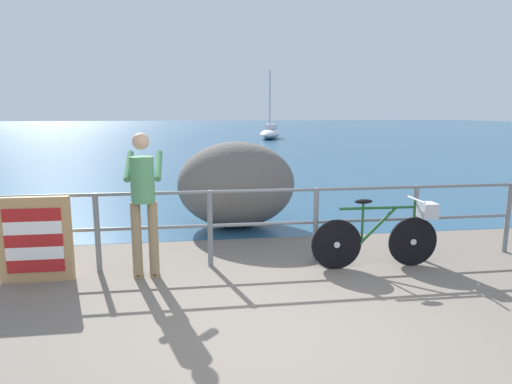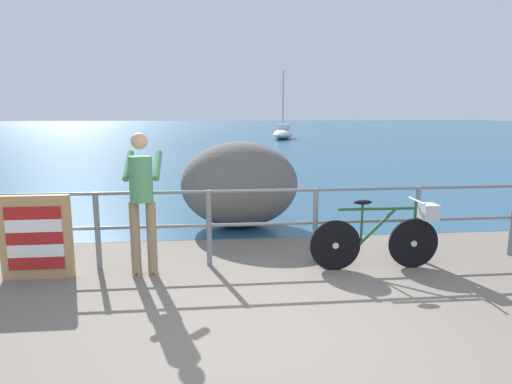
{
  "view_description": "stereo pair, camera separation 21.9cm",
  "coord_description": "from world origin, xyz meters",
  "px_view_note": "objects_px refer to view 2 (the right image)",
  "views": [
    {
      "loc": [
        -0.9,
        -3.67,
        2.03
      ],
      "look_at": [
        -0.05,
        2.42,
        0.91
      ],
      "focal_mm": 31.29,
      "sensor_mm": 36.0,
      "label": 1
    },
    {
      "loc": [
        -0.69,
        -3.7,
        2.03
      ],
      "look_at": [
        -0.05,
        2.42,
        0.91
      ],
      "focal_mm": 31.29,
      "sensor_mm": 36.0,
      "label": 2
    }
  ],
  "objects_px": {
    "folded_deckchair_stack": "(36,237)",
    "breakwater_boulder_main": "(240,184)",
    "person_at_railing": "(142,198)",
    "bicycle": "(386,234)",
    "sailboat": "(283,133)"
  },
  "relations": [
    {
      "from": "person_at_railing",
      "to": "folded_deckchair_stack",
      "type": "bearing_deg",
      "value": 88.36
    },
    {
      "from": "breakwater_boulder_main",
      "to": "person_at_railing",
      "type": "bearing_deg",
      "value": -120.34
    },
    {
      "from": "person_at_railing",
      "to": "folded_deckchair_stack",
      "type": "height_order",
      "value": "person_at_railing"
    },
    {
      "from": "folded_deckchair_stack",
      "to": "breakwater_boulder_main",
      "type": "height_order",
      "value": "breakwater_boulder_main"
    },
    {
      "from": "folded_deckchair_stack",
      "to": "sailboat",
      "type": "xyz_separation_m",
      "value": [
        7.57,
        27.44,
        -0.1
      ]
    },
    {
      "from": "bicycle",
      "to": "breakwater_boulder_main",
      "type": "height_order",
      "value": "breakwater_boulder_main"
    },
    {
      "from": "breakwater_boulder_main",
      "to": "sailboat",
      "type": "bearing_deg",
      "value": 78.89
    },
    {
      "from": "bicycle",
      "to": "sailboat",
      "type": "bearing_deg",
      "value": 84.33
    },
    {
      "from": "person_at_railing",
      "to": "bicycle",
      "type": "bearing_deg",
      "value": -91.9
    },
    {
      "from": "folded_deckchair_stack",
      "to": "breakwater_boulder_main",
      "type": "relative_size",
      "value": 0.5
    },
    {
      "from": "bicycle",
      "to": "person_at_railing",
      "type": "bearing_deg",
      "value": 179.58
    },
    {
      "from": "person_at_railing",
      "to": "folded_deckchair_stack",
      "type": "distance_m",
      "value": 1.37
    },
    {
      "from": "folded_deckchair_stack",
      "to": "sailboat",
      "type": "height_order",
      "value": "sailboat"
    },
    {
      "from": "bicycle",
      "to": "folded_deckchair_stack",
      "type": "height_order",
      "value": "folded_deckchair_stack"
    },
    {
      "from": "bicycle",
      "to": "breakwater_boulder_main",
      "type": "distance_m",
      "value": 2.96
    }
  ]
}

